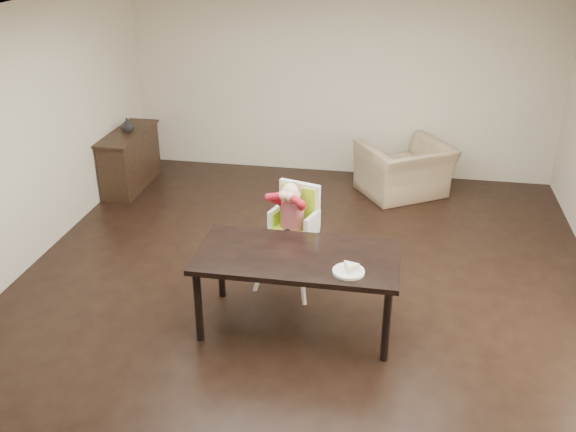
% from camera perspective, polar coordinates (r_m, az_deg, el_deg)
% --- Properties ---
extents(ground, '(7.00, 7.00, 0.00)m').
position_cam_1_polar(ground, '(6.47, 1.16, -7.21)').
color(ground, black).
rests_on(ground, ground).
extents(room_walls, '(6.02, 7.02, 2.71)m').
position_cam_1_polar(room_walls, '(5.68, 1.33, 8.74)').
color(room_walls, beige).
rests_on(room_walls, ground).
extents(dining_table, '(1.80, 0.90, 0.75)m').
position_cam_1_polar(dining_table, '(5.71, 0.84, -4.14)').
color(dining_table, black).
rests_on(dining_table, ground).
extents(high_chair, '(0.59, 0.59, 1.14)m').
position_cam_1_polar(high_chair, '(6.31, 0.47, 0.25)').
color(high_chair, white).
rests_on(high_chair, ground).
extents(plate, '(0.35, 0.35, 0.08)m').
position_cam_1_polar(plate, '(5.41, 5.47, -4.77)').
color(plate, white).
rests_on(plate, dining_table).
extents(armchair, '(1.30, 1.19, 0.96)m').
position_cam_1_polar(armchair, '(8.72, 10.37, 4.83)').
color(armchair, tan).
rests_on(armchair, ground).
extents(sideboard, '(0.44, 1.26, 0.79)m').
position_cam_1_polar(sideboard, '(9.13, -13.87, 4.91)').
color(sideboard, black).
rests_on(sideboard, ground).
extents(vase, '(0.22, 0.22, 0.18)m').
position_cam_1_polar(vase, '(9.01, -14.10, 7.85)').
color(vase, '#99999E').
rests_on(vase, sideboard).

